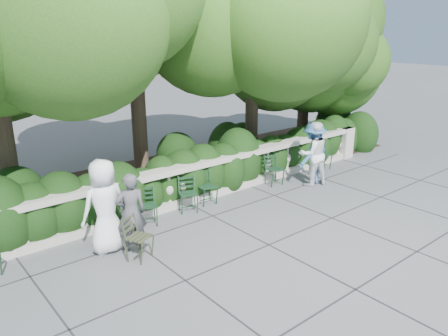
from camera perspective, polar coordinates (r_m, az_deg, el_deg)
ground at (r=9.74m, az=3.77°, el=-7.01°), size 90.00×90.00×0.00m
balustrade at (r=10.84m, az=-2.69°, el=-1.58°), size 12.00×0.44×1.00m
shrub_hedge at (r=11.93m, az=-6.13°, el=-2.30°), size 15.00×2.60×1.70m
tree_canopy at (r=11.75m, az=-4.43°, el=17.18°), size 15.04×6.52×6.78m
chair_b at (r=9.59m, az=-9.77°, el=-7.67°), size 0.59×0.61×0.84m
chair_c at (r=10.14m, az=-4.49°, el=-5.98°), size 0.60×0.62×0.84m
chair_d at (r=11.90m, az=6.92°, el=-2.38°), size 0.51×0.54×0.84m
chair_e at (r=10.57m, az=-1.84°, el=-4.92°), size 0.50×0.53×0.84m
chair_f at (r=13.49m, az=13.01°, el=-0.27°), size 0.56×0.59×0.84m
chair_weathered at (r=8.34m, az=-10.06°, el=-11.80°), size 0.61×0.63×0.84m
person_businessman at (r=8.46m, az=-15.31°, el=-4.87°), size 0.93×0.64×1.83m
person_woman_grey at (r=8.43m, az=-12.04°, el=-5.71°), size 0.65×0.51×1.55m
person_casual_man at (r=11.92m, az=11.52°, el=1.82°), size 1.00×0.88×1.74m
person_older_blue at (r=11.99m, az=11.60°, el=1.84°), size 1.19×0.79×1.71m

